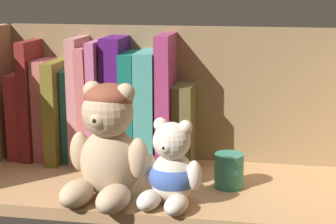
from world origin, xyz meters
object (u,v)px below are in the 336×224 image
object	(u,v)px
book_0	(23,114)
book_7	(102,100)
book_12	(185,124)
book_6	(93,103)
pillar_candle	(229,170)
book_5	(82,99)
book_3	(62,109)
book_2	(48,108)
book_1	(35,99)
teddy_bear_larger	(107,145)
book_10	(151,107)
book_9	(134,107)
book_11	(168,100)
book_4	(73,114)
teddy_bear_smaller	(171,171)
book_8	(117,100)

from	to	relation	value
book_0	book_7	size ratio (longest dim) A/B	0.71
book_7	book_12	xyz separation A→B (cm)	(15.78, -0.00, -3.92)
book_6	pillar_candle	xyz separation A→B (cm)	(26.70, -10.41, -8.12)
book_5	book_6	xyz separation A→B (cm)	(2.08, 0.00, -0.74)
book_0	book_3	size ratio (longest dim) A/B	0.86
book_2	book_7	bearing A→B (deg)	0.00
book_1	teddy_bear_larger	world-z (taller)	book_1
book_10	book_0	bearing A→B (deg)	180.00
book_5	book_12	bearing A→B (deg)	0.00
book_5	pillar_candle	world-z (taller)	book_5
book_9	book_11	bearing A→B (deg)	-0.00
book_0	book_12	size ratio (longest dim) A/B	1.08
book_3	book_5	world-z (taller)	book_5
book_3	pillar_candle	distance (cm)	35.18
book_9	teddy_bear_larger	world-z (taller)	book_9
book_2	book_12	size ratio (longest dim) A/B	1.25
book_6	book_0	bearing A→B (deg)	-180.00
book_7	book_4	bearing A→B (deg)	-180.00
book_11	book_12	distance (cm)	5.58
book_9	teddy_bear_smaller	world-z (taller)	book_9
book_6	teddy_bear_larger	bearing A→B (deg)	-66.18
book_11	teddy_bear_smaller	xyz separation A→B (cm)	(4.04, -19.47, -6.94)
book_6	book_9	world-z (taller)	book_6
book_7	book_11	world-z (taller)	book_11
book_4	teddy_bear_larger	bearing A→B (deg)	-56.76
book_2	book_8	world-z (taller)	book_8
book_3	book_12	distance (cm)	24.00
book_4	book_9	xyz separation A→B (cm)	(12.03, 0.00, 1.80)
book_12	teddy_bear_smaller	distance (cm)	19.63
book_5	pillar_candle	size ratio (longest dim) A/B	4.08
book_3	book_7	size ratio (longest dim) A/B	0.83
book_1	book_5	size ratio (longest dim) A/B	0.97
book_9	book_7	bearing A→B (deg)	180.00
book_10	book_8	bearing A→B (deg)	180.00
book_1	book_12	xyz separation A→B (cm)	(29.37, 0.00, -3.71)
book_8	teddy_bear_larger	distance (cm)	19.56
book_1	book_8	xyz separation A→B (cm)	(16.38, 0.00, 0.49)
book_3	book_6	world-z (taller)	book_6
book_6	book_12	distance (cm)	18.01
book_9	pillar_candle	world-z (taller)	book_9
book_10	teddy_bear_smaller	distance (cm)	21.49
book_8	book_12	size ratio (longest dim) A/B	1.55
book_1	teddy_bear_larger	bearing A→B (deg)	-43.42
book_6	book_10	distance (cm)	11.23
book_3	book_8	distance (cm)	11.16
book_12	pillar_candle	distance (cm)	14.57
book_11	teddy_bear_smaller	distance (cm)	21.06
book_6	pillar_candle	distance (cm)	29.79
book_5	book_11	xyz separation A→B (cm)	(16.56, -0.00, 0.45)
book_1	book_2	xyz separation A→B (cm)	(2.63, 0.00, -1.77)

